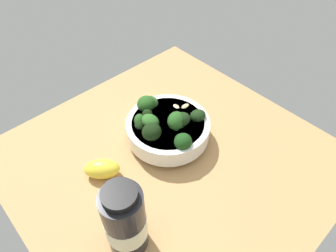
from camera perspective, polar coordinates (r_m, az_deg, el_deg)
ground_plane at (r=66.95cm, az=0.46°, el=-6.68°), size 63.14×63.14×3.06cm
bowl_of_broccoli at (r=66.26cm, az=-0.18°, el=-0.15°), size 18.50×18.40×9.86cm
lemon_wedge at (r=62.85cm, az=-12.37°, el=-7.94°), size 7.95×8.18×3.92cm
bottle_short at (r=50.15cm, az=-8.11°, el=-17.44°), size 6.83×6.83×15.85cm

